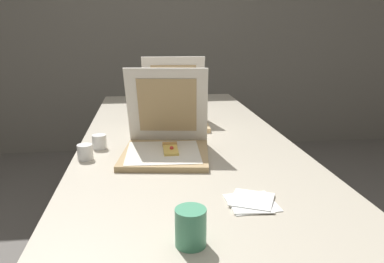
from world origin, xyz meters
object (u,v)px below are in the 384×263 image
Objects in this scene: pizza_box_middle at (175,115)px; cup_white_near_left at (85,152)px; cup_white_near_center at (99,142)px; pizza_box_front at (166,143)px; cup_printed_front at (191,227)px; table at (184,143)px; napkin_pile at (251,202)px.

pizza_box_middle is 5.91× the size of cup_white_near_left.
cup_white_near_center is at bearing -130.98° from pizza_box_middle.
pizza_box_front is 4.16× the size of cup_printed_front.
table is 36.79× the size of cup_white_near_center.
cup_printed_front reaches higher than napkin_pile.
cup_printed_front reaches higher than cup_white_near_left.
table is 36.79× the size of cup_white_near_left.
table is 0.23m from pizza_box_middle.
napkin_pile is at bearing -80.97° from table.
pizza_box_front reaches higher than cup_printed_front.
pizza_box_middle is 2.12× the size of napkin_pile.
pizza_box_front is 0.66m from cup_printed_front.
cup_printed_front is (0.02, -0.66, -0.00)m from pizza_box_front.
pizza_box_front is at bearing 91.58° from cup_printed_front.
cup_printed_front is 0.56× the size of napkin_pile.
cup_white_near_left is 0.36× the size of napkin_pile.
cup_printed_front is at bearing -90.68° from pizza_box_middle.
cup_white_near_left is (-0.32, -0.01, -0.02)m from pizza_box_front.
pizza_box_middle reaches higher than table.
pizza_box_front is 1.09× the size of pizza_box_middle.
table is 0.95m from cup_printed_front.
pizza_box_middle is at bearing 98.56° from napkin_pile.
cup_white_near_left is at bearing -144.33° from table.
cup_white_near_center is (-0.35, -0.38, -0.02)m from pizza_box_middle.
pizza_box_middle reaches higher than cup_printed_front.
cup_white_near_center is at bearing 73.09° from cup_white_near_left.
pizza_box_middle is (-0.02, 0.21, 0.10)m from table.
pizza_box_middle is at bearing 96.83° from table.
pizza_box_middle is 0.64m from cup_white_near_left.
cup_printed_front is (0.29, -0.78, 0.02)m from cup_white_near_center.
cup_white_near_left and cup_white_near_center have the same top height.
cup_white_near_left is at bearing -169.59° from pizza_box_front.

